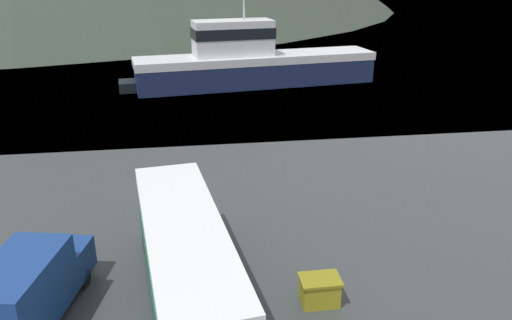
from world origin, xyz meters
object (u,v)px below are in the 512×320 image
object	(u,v)px
tour_bus	(186,258)
delivery_van	(30,287)
storage_bin	(320,290)
fishing_boat	(252,61)
small_boat	(156,84)

from	to	relation	value
tour_bus	delivery_van	xyz separation A→B (m)	(-5.03, -0.32, -0.43)
delivery_van	storage_bin	world-z (taller)	delivery_van
tour_bus	fishing_boat	world-z (taller)	fishing_boat
tour_bus	fishing_boat	size ratio (longest dim) A/B	0.45
small_boat	tour_bus	bearing A→B (deg)	178.12
fishing_boat	small_boat	xyz separation A→B (m)	(-9.14, -0.40, -1.85)
small_boat	storage_bin	bearing A→B (deg)	-174.20
delivery_van	storage_bin	size ratio (longest dim) A/B	4.02
tour_bus	small_boat	xyz separation A→B (m)	(-2.44, 32.13, -1.31)
tour_bus	small_boat	distance (m)	32.25
tour_bus	storage_bin	world-z (taller)	tour_bus
delivery_van	small_boat	distance (m)	32.56
fishing_boat	small_boat	world-z (taller)	fishing_boat
fishing_boat	small_boat	size ratio (longest dim) A/B	3.40
small_boat	delivery_van	bearing A→B (deg)	169.21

